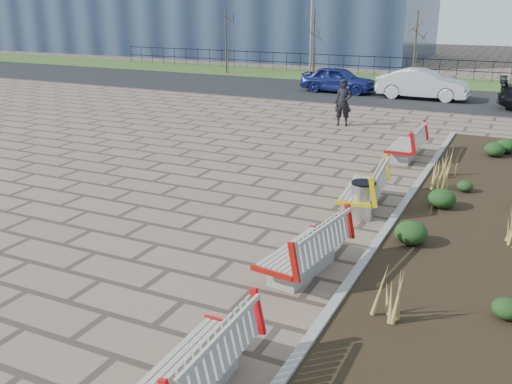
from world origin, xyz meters
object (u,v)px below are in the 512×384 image
at_px(litter_bin, 363,201).
at_px(bench_a, 190,360).
at_px(lamp_west, 311,27).
at_px(car_blue, 338,79).
at_px(bench_c, 362,187).
at_px(pedestrian, 343,103).
at_px(bench_b, 303,247).
at_px(bench_d, 405,143).
at_px(car_silver, 423,84).

bearing_deg(litter_bin, bench_a, -91.86).
bearing_deg(bench_a, lamp_west, 107.49).
height_order(bench_a, car_blue, car_blue).
bearing_deg(bench_c, pedestrian, 104.72).
distance_m(pedestrian, car_blue, 8.28).
bearing_deg(bench_b, lamp_west, 117.81).
relative_size(bench_b, lamp_west, 0.35).
height_order(bench_d, pedestrian, pedestrian).
relative_size(litter_bin, pedestrian, 0.46).
relative_size(bench_a, bench_d, 1.00).
bearing_deg(bench_d, litter_bin, -87.82).
relative_size(bench_a, lamp_west, 0.35).
distance_m(pedestrian, lamp_west, 13.51).
distance_m(bench_c, litter_bin, 0.72).
height_order(bench_c, car_silver, car_silver).
xyz_separation_m(bench_a, bench_b, (0.00, 3.65, 0.00)).
xyz_separation_m(pedestrian, car_silver, (1.59, 7.57, -0.15)).
distance_m(bench_d, car_silver, 11.50).
bearing_deg(car_blue, lamp_west, 39.28).
distance_m(litter_bin, car_blue, 18.10).
bearing_deg(lamp_west, litter_bin, -66.51).
xyz_separation_m(litter_bin, lamp_west, (-9.22, 21.21, 2.63)).
relative_size(bench_a, bench_c, 1.00).
xyz_separation_m(bench_d, lamp_west, (-9.00, 15.81, 2.54)).
bearing_deg(car_silver, bench_d, -171.88).
relative_size(bench_b, bench_d, 1.00).
height_order(bench_b, pedestrian, pedestrian).
bearing_deg(bench_d, pedestrian, 129.40).
relative_size(car_blue, lamp_west, 0.64).
xyz_separation_m(bench_d, pedestrian, (-3.15, 3.82, 0.38)).
bearing_deg(bench_c, bench_d, 84.47).
height_order(car_blue, car_silver, car_silver).
height_order(bench_c, pedestrian, pedestrian).
bearing_deg(litter_bin, bench_c, 107.78).
bearing_deg(pedestrian, car_silver, 71.29).
distance_m(litter_bin, lamp_west, 23.27).
bearing_deg(pedestrian, lamp_west, 109.13).
relative_size(bench_c, litter_bin, 2.58).
bearing_deg(car_silver, bench_c, -174.15).
height_order(bench_b, bench_d, same).
relative_size(bench_a, car_silver, 0.49).
bearing_deg(bench_b, bench_c, 97.45).
bearing_deg(car_silver, pedestrian, 168.46).
relative_size(pedestrian, lamp_west, 0.29).
bearing_deg(bench_a, bench_b, 89.61).
bearing_deg(bench_a, car_blue, 103.51).
distance_m(bench_c, lamp_west, 22.56).
xyz_separation_m(bench_c, bench_d, (0.00, 4.72, 0.00)).
height_order(litter_bin, lamp_west, lamp_west).
bearing_deg(bench_b, car_blue, 113.76).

